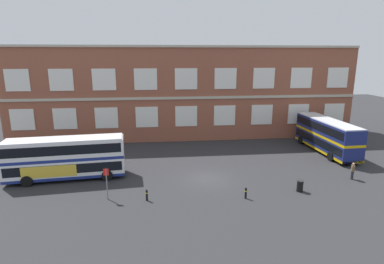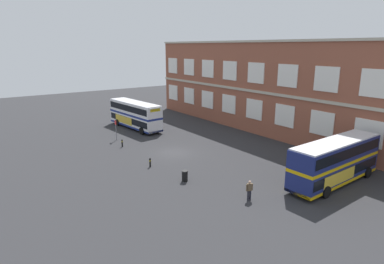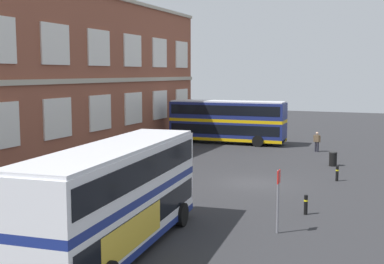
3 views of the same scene
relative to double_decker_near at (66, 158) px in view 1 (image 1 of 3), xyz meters
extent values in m
plane|color=#2B2B2D|center=(13.58, 0.47, -2.15)|extent=(120.00, 120.00, 0.00)
cube|color=brown|center=(12.81, 16.47, 4.22)|extent=(48.38, 8.00, 12.75)
cube|color=#B2A893|center=(12.81, 12.39, 3.97)|extent=(48.38, 0.16, 0.36)
cube|color=#B2A893|center=(12.81, 12.42, 10.75)|extent=(48.38, 0.28, 0.30)
cube|color=silver|center=(-8.69, 12.41, 1.42)|extent=(3.01, 0.12, 2.80)
cube|color=silver|center=(-3.32, 12.41, 1.42)|extent=(3.01, 0.12, 2.80)
cube|color=silver|center=(2.06, 12.41, 1.42)|extent=(3.01, 0.12, 2.80)
cube|color=silver|center=(7.43, 12.41, 1.42)|extent=(3.01, 0.12, 2.80)
cube|color=silver|center=(12.81, 12.41, 1.42)|extent=(3.01, 0.12, 2.80)
cube|color=silver|center=(18.18, 12.41, 1.42)|extent=(3.01, 0.12, 2.80)
cube|color=silver|center=(23.56, 12.41, 1.42)|extent=(3.01, 0.12, 2.80)
cube|color=silver|center=(28.93, 12.41, 1.42)|extent=(3.01, 0.12, 2.80)
cube|color=silver|center=(34.31, 12.41, 1.42)|extent=(3.01, 0.12, 2.80)
cube|color=silver|center=(-8.69, 12.41, 6.52)|extent=(3.01, 0.12, 2.80)
cube|color=silver|center=(-3.32, 12.41, 6.52)|extent=(3.01, 0.12, 2.80)
cube|color=silver|center=(2.06, 12.41, 6.52)|extent=(3.01, 0.12, 2.80)
cube|color=silver|center=(7.43, 12.41, 6.52)|extent=(3.01, 0.12, 2.80)
cube|color=silver|center=(12.81, 12.41, 6.52)|extent=(3.01, 0.12, 2.80)
cube|color=silver|center=(18.18, 12.41, 6.52)|extent=(3.01, 0.12, 2.80)
cube|color=silver|center=(23.56, 12.41, 6.52)|extent=(3.01, 0.12, 2.80)
cube|color=silver|center=(28.93, 12.41, 6.52)|extent=(3.01, 0.12, 2.80)
cube|color=silver|center=(34.31, 12.41, 6.52)|extent=(3.01, 0.12, 2.80)
cube|color=silver|center=(0.00, 0.00, -0.92)|extent=(11.19, 3.57, 1.75)
cube|color=black|center=(0.00, 0.00, -0.71)|extent=(10.76, 3.57, 0.90)
cube|color=navy|center=(0.00, 0.00, 0.10)|extent=(11.19, 3.57, 0.30)
cube|color=silver|center=(0.00, 0.00, 1.03)|extent=(11.19, 3.57, 1.55)
cube|color=black|center=(0.00, 0.00, 1.10)|extent=(10.76, 3.57, 0.90)
cube|color=navy|center=(0.00, 0.00, -1.66)|extent=(11.19, 3.59, 0.28)
cube|color=silver|center=(0.00, 0.00, 1.86)|extent=(10.96, 3.45, 0.12)
cube|color=gold|center=(-1.20, -1.41, -0.84)|extent=(4.82, 0.49, 1.10)
cube|color=yellow|center=(5.44, 0.52, 1.45)|extent=(0.22, 1.66, 0.40)
cylinder|color=black|center=(3.95, -0.91, -1.63)|extent=(1.07, 0.42, 1.04)
cylinder|color=black|center=(3.71, 1.63, -1.63)|extent=(1.07, 0.42, 1.04)
cylinder|color=black|center=(-3.17, -1.58, -1.63)|extent=(1.07, 0.42, 1.04)
cylinder|color=black|center=(-3.41, 0.96, -1.63)|extent=(1.07, 0.42, 1.04)
cube|color=navy|center=(29.60, 5.58, -0.92)|extent=(2.90, 11.08, 1.75)
cube|color=black|center=(29.60, 5.58, -0.71)|extent=(2.93, 10.64, 0.90)
cube|color=gold|center=(29.60, 5.58, 0.10)|extent=(2.90, 11.08, 0.30)
cube|color=navy|center=(29.60, 5.58, 1.03)|extent=(2.90, 11.08, 1.55)
cube|color=black|center=(29.60, 5.58, 1.10)|extent=(2.93, 10.64, 0.90)
cube|color=gold|center=(29.60, 5.58, -1.66)|extent=(2.92, 11.08, 0.28)
cube|color=silver|center=(29.60, 5.58, 1.86)|extent=(2.80, 10.85, 0.12)
cube|color=gold|center=(30.93, 4.30, -0.84)|extent=(0.19, 4.84, 1.10)
cube|color=yellow|center=(29.42, 11.05, 1.45)|extent=(1.66, 0.11, 0.40)
cylinder|color=black|center=(30.75, 9.47, -1.63)|extent=(0.35, 1.05, 1.04)
cylinder|color=black|center=(28.20, 9.39, -1.63)|extent=(0.35, 1.05, 1.04)
cylinder|color=black|center=(30.98, 2.32, -1.63)|extent=(0.35, 1.05, 1.04)
cylinder|color=black|center=(28.43, 2.24, -1.63)|extent=(0.35, 1.05, 1.04)
cylinder|color=black|center=(27.58, -3.08, -1.72)|extent=(0.19, 0.19, 0.85)
cylinder|color=black|center=(27.54, -3.27, -1.72)|extent=(0.19, 0.19, 0.85)
cube|color=brown|center=(27.56, -3.18, -1.00)|extent=(0.32, 0.44, 0.60)
cylinder|color=brown|center=(27.62, -2.92, -1.03)|extent=(0.13, 0.13, 0.57)
cylinder|color=brown|center=(27.50, -3.43, -1.03)|extent=(0.13, 0.13, 0.57)
sphere|color=tan|center=(27.56, -3.18, -0.56)|extent=(0.22, 0.22, 0.22)
cylinder|color=slate|center=(4.58, -5.02, -0.80)|extent=(0.10, 0.10, 2.70)
cube|color=red|center=(4.58, -5.04, 0.27)|extent=(0.44, 0.04, 0.56)
cylinder|color=black|center=(21.28, -5.28, -1.67)|extent=(0.56, 0.56, 0.95)
cylinder|color=black|center=(21.28, -5.28, -1.16)|extent=(0.60, 0.60, 0.08)
cylinder|color=black|center=(7.86, -5.64, -1.67)|extent=(0.18, 0.18, 0.95)
cylinder|color=yellow|center=(7.86, -5.64, -1.47)|extent=(0.19, 0.19, 0.08)
cylinder|color=black|center=(16.12, -6.15, -1.67)|extent=(0.18, 0.18, 0.95)
cylinder|color=yellow|center=(16.12, -6.15, -1.47)|extent=(0.19, 0.19, 0.08)
camera|label=1|loc=(8.97, -29.83, 9.61)|focal=29.31mm
camera|label=2|loc=(44.80, -21.19, 10.07)|focal=30.52mm
camera|label=3|loc=(-15.65, -9.53, 4.56)|focal=46.81mm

